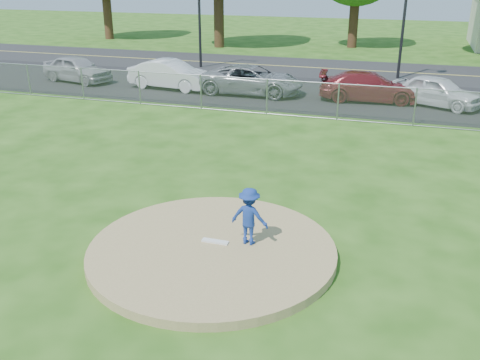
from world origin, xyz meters
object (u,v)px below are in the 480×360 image
Objects in this scene: traffic_signal_left at (203,12)px; pitcher at (249,216)px; traffic_cone at (193,82)px; parked_car_gray at (252,80)px; parked_car_silver at (77,69)px; parked_car_pearl at (437,91)px; parked_car_white at (171,74)px; parked_car_darkred at (369,87)px.

traffic_signal_left reaches higher than pitcher.
traffic_cone is 3.21m from parked_car_gray.
parked_car_gray is at bearing -77.02° from parked_car_silver.
pitcher is 0.32× the size of parked_car_pearl.
parked_car_white is 1.10× the size of parked_car_pearl.
parked_car_darkred is 3.00m from parked_car_pearl.
parked_car_darkred is at bearing -89.25° from pitcher.
parked_car_gray is 5.66m from parked_car_darkred.
parked_car_darkred is at bearing -87.73° from parked_car_gray.
pitcher is at bearing -66.29° from traffic_signal_left.
parked_car_gray is at bearing -68.45° from pitcher.
pitcher is at bearing -63.39° from traffic_cone.
pitcher is 15.82m from parked_car_gray.
parked_car_white reaches higher than parked_car_pearl.
traffic_cone is 0.17× the size of parked_car_silver.
traffic_signal_left is 1.36× the size of parked_car_silver.
traffic_cone is at bearing -75.22° from parked_car_white.
pitcher is at bearing -163.78° from parked_car_gray.
parked_car_silver is at bearing -179.41° from traffic_cone.
parked_car_gray is (5.02, -6.42, -2.65)m from traffic_signal_left.
parked_car_gray reaches higher than parked_car_darkred.
traffic_signal_left is 1.11× the size of parked_car_gray.
traffic_signal_left reaches higher than traffic_cone.
parked_car_silver is 0.93× the size of parked_car_white.
parked_car_white reaches higher than parked_car_darkred.
pitcher reaches higher than parked_car_silver.
pitcher reaches higher than traffic_cone.
traffic_cone is 0.14× the size of parked_car_gray.
parked_car_white reaches higher than traffic_cone.
parked_car_pearl is at bearing -97.07° from parked_car_darkred.
traffic_signal_left is 7.02m from parked_car_white.
traffic_signal_left reaches higher than parked_car_silver.
traffic_signal_left reaches higher than parked_car_darkred.
pitcher is (9.48, -21.59, -2.52)m from traffic_signal_left.
parked_car_white is 4.33m from parked_car_gray.
parked_car_silver reaches higher than parked_car_pearl.
parked_car_silver reaches higher than parked_car_darkred.
parked_car_white is at bearing -54.66° from pitcher.
parked_car_gray is 1.26× the size of parked_car_pearl.
traffic_cone is 0.16× the size of parked_car_white.
pitcher is at bearing -123.34° from parked_car_silver.
parked_car_pearl is (3.00, -0.08, 0.01)m from parked_car_darkred.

